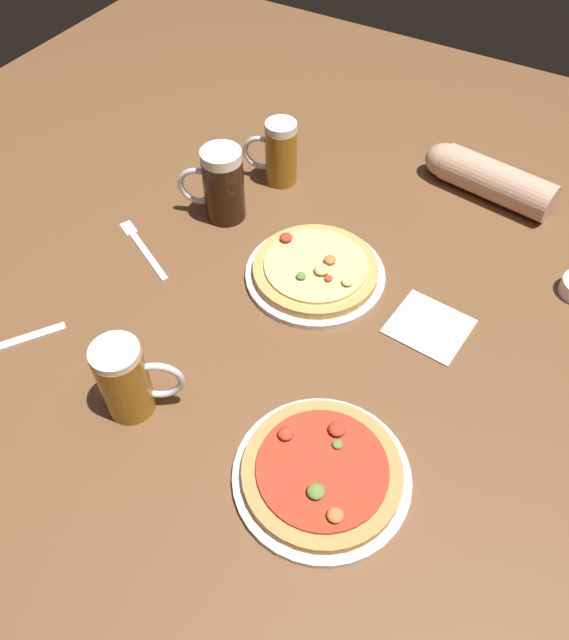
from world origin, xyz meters
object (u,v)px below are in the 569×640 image
(pizza_plate_far, at_px, (315,271))
(fork_left, at_px, (143,247))
(napkin_folded, at_px, (429,326))
(diner_arm, at_px, (484,177))
(beer_mug_dark, at_px, (222,185))
(beer_mug_amber, at_px, (127,380))
(beer_mug_pale, at_px, (279,153))
(pizza_plate_near, at_px, (322,473))

(pizza_plate_far, xyz_separation_m, fork_left, (-0.35, -0.11, -0.01))
(pizza_plate_far, bearing_deg, napkin_folded, -2.02)
(diner_arm, bearing_deg, beer_mug_dark, -142.07)
(pizza_plate_far, xyz_separation_m, diner_arm, (0.20, 0.43, 0.03))
(beer_mug_amber, bearing_deg, napkin_folded, 48.19)
(beer_mug_pale, distance_m, diner_arm, 0.47)
(beer_mug_amber, xyz_separation_m, fork_left, (-0.23, 0.31, -0.07))
(beer_mug_dark, height_order, beer_mug_amber, beer_mug_dark)
(fork_left, distance_m, diner_arm, 0.77)
(beer_mug_amber, relative_size, diner_arm, 0.50)
(beer_mug_pale, distance_m, napkin_folded, 0.54)
(napkin_folded, bearing_deg, beer_mug_dark, 171.54)
(beer_mug_pale, distance_m, fork_left, 0.38)
(napkin_folded, bearing_deg, beer_mug_pale, 152.50)
(pizza_plate_near, distance_m, napkin_folded, 0.37)
(beer_mug_amber, bearing_deg, beer_mug_dark, 106.36)
(pizza_plate_near, distance_m, diner_arm, 0.81)
(pizza_plate_far, relative_size, beer_mug_pale, 1.87)
(napkin_folded, bearing_deg, fork_left, -170.48)
(diner_arm, bearing_deg, pizza_plate_near, -88.81)
(pizza_plate_far, height_order, diner_arm, diner_arm)
(pizza_plate_far, xyz_separation_m, beer_mug_amber, (-0.12, -0.42, 0.06))
(napkin_folded, height_order, diner_arm, diner_arm)
(pizza_plate_far, xyz_separation_m, beer_mug_dark, (-0.27, 0.07, 0.06))
(beer_mug_pale, relative_size, fork_left, 0.78)
(pizza_plate_far, distance_m, beer_mug_dark, 0.28)
(pizza_plate_far, height_order, napkin_folded, pizza_plate_far)
(pizza_plate_near, bearing_deg, napkin_folded, 85.07)
(beer_mug_dark, distance_m, fork_left, 0.21)
(beer_mug_pale, bearing_deg, diner_arm, 24.50)
(pizza_plate_far, xyz_separation_m, napkin_folded, (0.25, -0.01, -0.01))
(beer_mug_dark, xyz_separation_m, beer_mug_pale, (0.04, 0.17, -0.01))
(beer_mug_dark, height_order, napkin_folded, beer_mug_dark)
(fork_left, bearing_deg, beer_mug_pale, 69.47)
(pizza_plate_far, bearing_deg, fork_left, -162.74)
(pizza_plate_near, xyz_separation_m, beer_mug_pale, (-0.44, 0.62, 0.06))
(beer_mug_amber, bearing_deg, fork_left, 126.60)
(pizza_plate_near, bearing_deg, beer_mug_amber, -173.07)
(pizza_plate_far, distance_m, beer_mug_pale, 0.33)
(napkin_folded, bearing_deg, beer_mug_amber, -131.81)
(napkin_folded, bearing_deg, diner_arm, 96.37)
(pizza_plate_far, relative_size, beer_mug_amber, 1.83)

